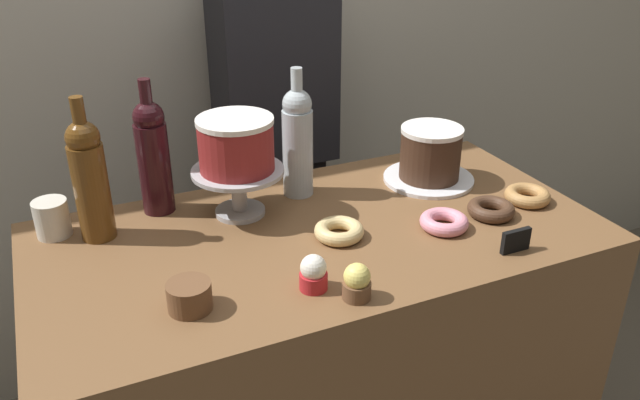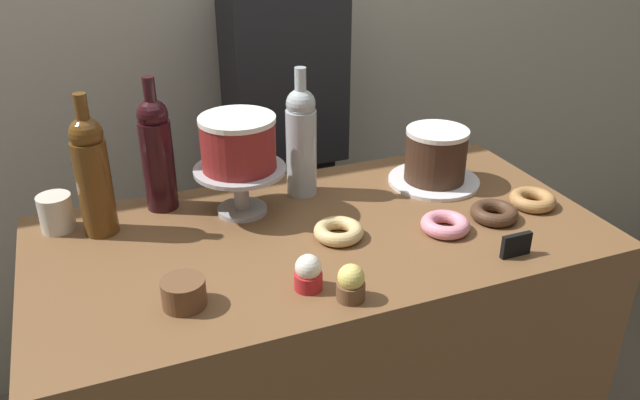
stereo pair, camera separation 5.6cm
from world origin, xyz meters
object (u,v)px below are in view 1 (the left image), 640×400
(cupcake_lemon, at_px, (357,282))
(barista_figure, at_px, (277,159))
(white_layer_cake, at_px, (236,144))
(price_sign_chalkboard, at_px, (516,241))
(chocolate_round_cake, at_px, (431,153))
(coffee_cup_ceramic, at_px, (52,218))
(cake_stand_pedestal, at_px, (239,183))
(wine_bottle_clear, at_px, (298,140))
(donut_pink, at_px, (444,222))
(donut_glazed, at_px, (339,231))
(cupcake_vanilla, at_px, (313,273))
(donut_maple, at_px, (527,196))
(donut_chocolate, at_px, (491,209))
(wine_bottle_amber, at_px, (90,178))
(cookie_stack, at_px, (189,296))
(wine_bottle_dark_red, at_px, (153,155))

(cupcake_lemon, xyz_separation_m, barista_figure, (0.20, 0.96, -0.15))
(white_layer_cake, relative_size, cupcake_lemon, 2.38)
(price_sign_chalkboard, bearing_deg, cupcake_lemon, -178.05)
(chocolate_round_cake, height_order, coffee_cup_ceramic, chocolate_round_cake)
(chocolate_round_cake, distance_m, cupcake_lemon, 0.58)
(cake_stand_pedestal, relative_size, wine_bottle_clear, 0.67)
(donut_pink, distance_m, coffee_cup_ceramic, 0.88)
(donut_glazed, bearing_deg, cupcake_vanilla, -129.62)
(white_layer_cake, height_order, donut_maple, white_layer_cake)
(white_layer_cake, height_order, coffee_cup_ceramic, white_layer_cake)
(cake_stand_pedestal, relative_size, donut_chocolate, 1.93)
(wine_bottle_amber, relative_size, donut_chocolate, 2.91)
(wine_bottle_amber, bearing_deg, cupcake_vanilla, -47.21)
(wine_bottle_amber, distance_m, donut_pink, 0.79)
(donut_chocolate, height_order, cookie_stack, cookie_stack)
(cookie_stack, bearing_deg, wine_bottle_clear, 44.96)
(barista_figure, bearing_deg, chocolate_round_cake, -68.41)
(price_sign_chalkboard, distance_m, barista_figure, 0.98)
(donut_pink, bearing_deg, cookie_stack, -173.88)
(coffee_cup_ceramic, bearing_deg, donut_glazed, -25.12)
(chocolate_round_cake, bearing_deg, white_layer_cake, 177.31)
(cupcake_vanilla, xyz_separation_m, price_sign_chalkboard, (0.45, -0.05, -0.01))
(wine_bottle_amber, relative_size, cupcake_vanilla, 4.38)
(donut_pink, xyz_separation_m, price_sign_chalkboard, (0.08, -0.15, 0.01))
(cupcake_lemon, xyz_separation_m, price_sign_chalkboard, (0.39, 0.01, -0.01))
(wine_bottle_dark_red, xyz_separation_m, donut_glazed, (0.34, -0.30, -0.13))
(price_sign_chalkboard, relative_size, barista_figure, 0.04)
(cake_stand_pedestal, height_order, donut_maple, cake_stand_pedestal)
(wine_bottle_clear, xyz_separation_m, coffee_cup_ceramic, (-0.58, 0.03, -0.10))
(coffee_cup_ceramic, bearing_deg, donut_maple, -15.64)
(donut_maple, bearing_deg, cupcake_lemon, -161.54)
(donut_maple, relative_size, price_sign_chalkboard, 1.60)
(wine_bottle_clear, bearing_deg, cupcake_vanilla, -108.55)
(donut_maple, relative_size, barista_figure, 0.07)
(chocolate_round_cake, distance_m, price_sign_chalkboard, 0.39)
(cupcake_vanilla, distance_m, coffee_cup_ceramic, 0.62)
(donut_glazed, distance_m, donut_pink, 0.25)
(cake_stand_pedestal, distance_m, donut_maple, 0.71)
(white_layer_cake, relative_size, cupcake_vanilla, 2.38)
(donut_chocolate, distance_m, cookie_stack, 0.75)
(cake_stand_pedestal, relative_size, coffee_cup_ceramic, 2.55)
(wine_bottle_amber, xyz_separation_m, donut_glazed, (0.49, -0.22, -0.13))
(donut_glazed, xyz_separation_m, donut_pink, (0.24, -0.06, 0.00))
(wine_bottle_amber, height_order, donut_maple, wine_bottle_amber)
(cupcake_lemon, bearing_deg, barista_figure, 78.42)
(cookie_stack, bearing_deg, barista_figure, 60.14)
(coffee_cup_ceramic, bearing_deg, white_layer_cake, -9.89)
(cupcake_vanilla, bearing_deg, barista_figure, 73.89)
(donut_maple, height_order, barista_figure, barista_figure)
(chocolate_round_cake, distance_m, wine_bottle_dark_red, 0.70)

